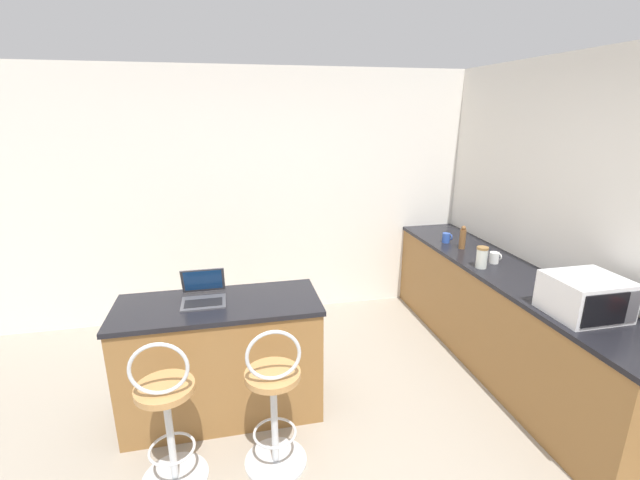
# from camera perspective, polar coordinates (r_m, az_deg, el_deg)

# --- Properties ---
(wall_back) EXTENTS (12.00, 0.06, 2.60)m
(wall_back) POSITION_cam_1_polar(r_m,az_deg,el_deg) (4.58, -6.23, 5.77)
(wall_back) COLOR silver
(wall_back) RESTS_ON ground_plane
(breakfast_bar) EXTENTS (1.42, 0.60, 0.89)m
(breakfast_bar) POSITION_cam_1_polar(r_m,az_deg,el_deg) (3.31, -12.91, -15.15)
(breakfast_bar) COLOR olive
(breakfast_bar) RESTS_ON ground_plane
(counter_right) EXTENTS (0.62, 3.02, 0.89)m
(counter_right) POSITION_cam_1_polar(r_m,az_deg,el_deg) (4.10, 22.99, -9.49)
(counter_right) COLOR olive
(counter_right) RESTS_ON ground_plane
(bar_stool_near) EXTENTS (0.40, 0.40, 1.00)m
(bar_stool_near) POSITION_cam_1_polar(r_m,az_deg,el_deg) (2.84, -19.66, -21.36)
(bar_stool_near) COLOR silver
(bar_stool_near) RESTS_ON ground_plane
(bar_stool_far) EXTENTS (0.40, 0.40, 1.00)m
(bar_stool_far) POSITION_cam_1_polar(r_m,az_deg,el_deg) (2.81, -6.16, -20.70)
(bar_stool_far) COLOR silver
(bar_stool_far) RESTS_ON ground_plane
(laptop) EXTENTS (0.30, 0.30, 0.22)m
(laptop) POSITION_cam_1_polar(r_m,az_deg,el_deg) (3.14, -15.28, -6.78)
(laptop) COLOR #47474C
(laptop) RESTS_ON breakfast_bar
(microwave) EXTENTS (0.45, 0.40, 0.26)m
(microwave) POSITION_cam_1_polar(r_m,az_deg,el_deg) (3.28, 31.87, -6.39)
(microwave) COLOR silver
(microwave) RESTS_ON counter_right
(mug_blue) EXTENTS (0.09, 0.08, 0.10)m
(mug_blue) POSITION_cam_1_polar(r_m,az_deg,el_deg) (4.51, 16.50, 0.29)
(mug_blue) COLOR #2D51AD
(mug_blue) RESTS_ON counter_right
(mug_white) EXTENTS (0.10, 0.08, 0.10)m
(mug_white) POSITION_cam_1_polar(r_m,az_deg,el_deg) (4.05, 22.24, -2.19)
(mug_white) COLOR white
(mug_white) RESTS_ON counter_right
(pepper_mill) EXTENTS (0.06, 0.06, 0.23)m
(pepper_mill) POSITION_cam_1_polar(r_m,az_deg,el_deg) (4.34, 18.48, 0.28)
(pepper_mill) COLOR brown
(pepper_mill) RESTS_ON counter_right
(storage_jar) EXTENTS (0.10, 0.10, 0.18)m
(storage_jar) POSITION_cam_1_polar(r_m,az_deg,el_deg) (3.87, 20.77, -2.17)
(storage_jar) COLOR silver
(storage_jar) RESTS_ON counter_right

